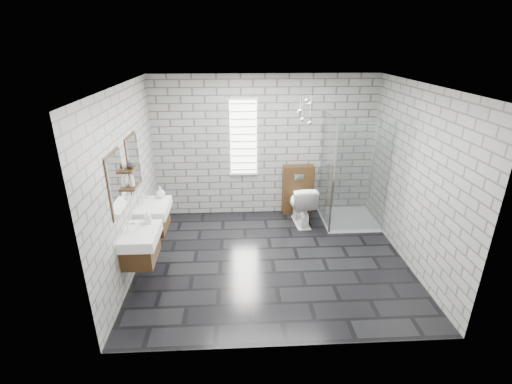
{
  "coord_description": "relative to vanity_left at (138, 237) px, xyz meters",
  "views": [
    {
      "loc": [
        -0.53,
        -5.03,
        3.27
      ],
      "look_at": [
        -0.24,
        0.35,
        1.03
      ],
      "focal_mm": 26.0,
      "sensor_mm": 36.0,
      "label": 1
    }
  ],
  "objects": [
    {
      "name": "wall_front",
      "position": [
        1.91,
        -1.3,
        0.59
      ],
      "size": [
        4.2,
        0.02,
        2.7
      ],
      "primitive_type": "cube",
      "color": "gray",
      "rests_on": "floor"
    },
    {
      "name": "soap_bottle_b",
      "position": [
        0.11,
        1.14,
        0.19
      ],
      "size": [
        0.19,
        0.19,
        0.19
      ],
      "primitive_type": "imported",
      "rotation": [
        0.0,
        0.0,
        0.32
      ],
      "color": "#B2B2B2",
      "rests_on": "vanity_right"
    },
    {
      "name": "wall_right",
      "position": [
        4.02,
        0.51,
        0.59
      ],
      "size": [
        0.02,
        3.6,
        2.7
      ],
      "primitive_type": "cube",
      "color": "gray",
      "rests_on": "floor"
    },
    {
      "name": "wall_left",
      "position": [
        -0.2,
        0.51,
        0.59
      ],
      "size": [
        0.02,
        3.6,
        2.7
      ],
      "primitive_type": "cube",
      "color": "gray",
      "rests_on": "floor"
    },
    {
      "name": "vase",
      "position": [
        -0.11,
        0.46,
        0.89
      ],
      "size": [
        0.1,
        0.1,
        0.1
      ],
      "primitive_type": "imported",
      "rotation": [
        0.0,
        0.0,
        0.06
      ],
      "color": "#B2B2B2",
      "rests_on": "shelf_upper"
    },
    {
      "name": "vanity_left",
      "position": [
        0.0,
        0.0,
        0.0
      ],
      "size": [
        0.47,
        0.7,
        1.57
      ],
      "color": "#412A14",
      "rests_on": "wall_left"
    },
    {
      "name": "window",
      "position": [
        1.51,
        2.29,
        0.79
      ],
      "size": [
        0.56,
        0.05,
        1.48
      ],
      "color": "white",
      "rests_on": "wall_back"
    },
    {
      "name": "cistern_panel",
      "position": [
        2.57,
        2.21,
        -0.26
      ],
      "size": [
        0.6,
        0.2,
        1.0
      ],
      "primitive_type": "cube",
      "color": "#412A14",
      "rests_on": "floor"
    },
    {
      "name": "shelf_upper",
      "position": [
        -0.12,
        0.46,
        0.82
      ],
      "size": [
        0.14,
        0.3,
        0.03
      ],
      "primitive_type": "cube",
      "color": "#412A14",
      "rests_on": "wall_left"
    },
    {
      "name": "wall_back",
      "position": [
        1.91,
        2.32,
        0.59
      ],
      "size": [
        4.2,
        0.02,
        2.7
      ],
      "primitive_type": "cube",
      "color": "gray",
      "rests_on": "floor"
    },
    {
      "name": "toilet",
      "position": [
        2.57,
        1.76,
        -0.37
      ],
      "size": [
        0.5,
        0.8,
        0.78
      ],
      "primitive_type": "imported",
      "rotation": [
        0.0,
        0.0,
        3.23
      ],
      "color": "white",
      "rests_on": "floor"
    },
    {
      "name": "shower_enclosure",
      "position": [
        3.41,
        1.69,
        -0.25
      ],
      "size": [
        1.0,
        1.0,
        2.03
      ],
      "color": "white",
      "rests_on": "floor"
    },
    {
      "name": "ceiling",
      "position": [
        1.91,
        0.51,
        1.95
      ],
      "size": [
        4.2,
        3.6,
        0.02
      ],
      "primitive_type": "cube",
      "color": "white",
      "rests_on": "wall_back"
    },
    {
      "name": "soap_bottle_a",
      "position": [
        0.1,
        0.23,
        0.19
      ],
      "size": [
        0.1,
        0.1,
        0.2
      ],
      "primitive_type": "imported",
      "rotation": [
        0.0,
        0.0,
        0.14
      ],
      "color": "#B2B2B2",
      "rests_on": "vanity_left"
    },
    {
      "name": "flush_plate",
      "position": [
        2.57,
        2.1,
        0.04
      ],
      "size": [
        0.18,
        0.01,
        0.12
      ],
      "primitive_type": "cube",
      "color": "silver",
      "rests_on": "cistern_panel"
    },
    {
      "name": "pendant_cluster",
      "position": [
        2.58,
        1.87,
        1.36
      ],
      "size": [
        0.28,
        0.25,
        0.83
      ],
      "color": "silver",
      "rests_on": "ceiling"
    },
    {
      "name": "floor",
      "position": [
        1.91,
        0.51,
        -0.77
      ],
      "size": [
        4.2,
        3.6,
        0.02
      ],
      "primitive_type": "cube",
      "color": "black",
      "rests_on": "ground"
    },
    {
      "name": "shelf_lower",
      "position": [
        -0.12,
        0.46,
        0.56
      ],
      "size": [
        0.14,
        0.3,
        0.03
      ],
      "primitive_type": "cube",
      "color": "#412A14",
      "rests_on": "wall_left"
    },
    {
      "name": "soap_bottle_c",
      "position": [
        -0.11,
        0.44,
        0.68
      ],
      "size": [
        0.1,
        0.1,
        0.21
      ],
      "primitive_type": "imported",
      "rotation": [
        0.0,
        0.0,
        0.33
      ],
      "color": "#B2B2B2",
      "rests_on": "shelf_lower"
    },
    {
      "name": "vanity_right",
      "position": [
        0.0,
        0.88,
        0.0
      ],
      "size": [
        0.47,
        0.7,
        1.57
      ],
      "color": "#412A14",
      "rests_on": "wall_left"
    }
  ]
}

